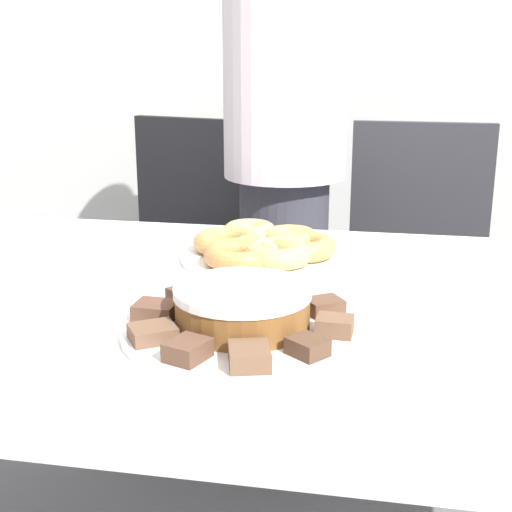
% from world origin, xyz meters
% --- Properties ---
extents(table, '(1.92, 0.93, 0.72)m').
position_xyz_m(table, '(0.00, 0.00, 0.65)').
color(table, white).
rests_on(table, ground_plane).
extents(person_standing, '(0.32, 0.32, 1.60)m').
position_xyz_m(person_standing, '(-0.01, 0.76, 0.85)').
color(person_standing, '#383842').
rests_on(person_standing, ground_plane).
extents(office_chair_left, '(0.53, 0.53, 0.91)m').
position_xyz_m(office_chair_left, '(-0.35, 0.85, 0.44)').
color(office_chair_left, black).
rests_on(office_chair_left, ground_plane).
extents(office_chair_right, '(0.45, 0.45, 0.91)m').
position_xyz_m(office_chair_right, '(0.35, 0.85, 0.44)').
color(office_chair_right, black).
rests_on(office_chair_right, ground_plane).
extents(plate_cake, '(0.34, 0.34, 0.01)m').
position_xyz_m(plate_cake, '(0.06, -0.15, 0.73)').
color(plate_cake, white).
rests_on(plate_cake, table).
extents(plate_donuts, '(0.32, 0.32, 0.01)m').
position_xyz_m(plate_donuts, '(0.04, 0.22, 0.73)').
color(plate_donuts, white).
rests_on(plate_donuts, table).
extents(frosted_cake, '(0.19, 0.19, 0.06)m').
position_xyz_m(frosted_cake, '(0.06, -0.15, 0.76)').
color(frosted_cake, brown).
rests_on(frosted_cake, plate_cake).
extents(lamington_0, '(0.06, 0.07, 0.03)m').
position_xyz_m(lamington_0, '(0.03, -0.02, 0.75)').
color(lamington_0, '#513828').
rests_on(lamington_0, plate_cake).
extents(lamington_1, '(0.08, 0.07, 0.02)m').
position_xyz_m(lamington_1, '(-0.04, -0.06, 0.74)').
color(lamington_1, '#513828').
rests_on(lamington_1, plate_cake).
extents(lamington_2, '(0.06, 0.05, 0.02)m').
position_xyz_m(lamington_2, '(-0.07, -0.14, 0.75)').
color(lamington_2, brown).
rests_on(lamington_2, plate_cake).
extents(lamington_3, '(0.08, 0.08, 0.02)m').
position_xyz_m(lamington_3, '(-0.04, -0.22, 0.74)').
color(lamington_3, brown).
rests_on(lamington_3, plate_cake).
extents(lamington_4, '(0.06, 0.07, 0.02)m').
position_xyz_m(lamington_4, '(0.02, -0.27, 0.75)').
color(lamington_4, brown).
rests_on(lamington_4, plate_cake).
extents(lamington_5, '(0.06, 0.07, 0.02)m').
position_xyz_m(lamington_5, '(0.10, -0.27, 0.75)').
color(lamington_5, brown).
rests_on(lamington_5, plate_cake).
extents(lamington_6, '(0.06, 0.06, 0.02)m').
position_xyz_m(lamington_6, '(0.17, -0.23, 0.74)').
color(lamington_6, '#513828').
rests_on(lamington_6, plate_cake).
extents(lamington_7, '(0.05, 0.04, 0.02)m').
position_xyz_m(lamington_7, '(0.19, -0.15, 0.75)').
color(lamington_7, brown).
rests_on(lamington_7, plate_cake).
extents(lamington_8, '(0.07, 0.06, 0.02)m').
position_xyz_m(lamington_8, '(0.17, -0.07, 0.74)').
color(lamington_8, brown).
rests_on(lamington_8, plate_cake).
extents(lamington_9, '(0.07, 0.07, 0.03)m').
position_xyz_m(lamington_9, '(0.11, -0.02, 0.75)').
color(lamington_9, '#513828').
rests_on(lamington_9, plate_cake).
extents(donut_0, '(0.12, 0.12, 0.03)m').
position_xyz_m(donut_0, '(0.04, 0.22, 0.75)').
color(donut_0, '#E5AD66').
rests_on(donut_0, plate_donuts).
extents(donut_1, '(0.11, 0.11, 0.04)m').
position_xyz_m(donut_1, '(-0.01, 0.31, 0.75)').
color(donut_1, '#E5AD66').
rests_on(donut_1, plate_donuts).
extents(donut_2, '(0.13, 0.13, 0.04)m').
position_xyz_m(donut_2, '(-0.04, 0.23, 0.75)').
color(donut_2, '#D18E4C').
rests_on(donut_2, plate_donuts).
extents(donut_3, '(0.13, 0.13, 0.04)m').
position_xyz_m(donut_3, '(-0.00, 0.14, 0.75)').
color(donut_3, '#C68447').
rests_on(donut_3, plate_donuts).
extents(donut_4, '(0.12, 0.12, 0.04)m').
position_xyz_m(donut_4, '(0.07, 0.16, 0.75)').
color(donut_4, '#E5AD66').
rests_on(donut_4, plate_donuts).
extents(donut_5, '(0.13, 0.13, 0.04)m').
position_xyz_m(donut_5, '(0.10, 0.22, 0.75)').
color(donut_5, '#D18E4C').
rests_on(donut_5, plate_donuts).
extents(donut_6, '(0.11, 0.11, 0.04)m').
position_xyz_m(donut_6, '(0.07, 0.28, 0.75)').
color(donut_6, tan).
rests_on(donut_6, plate_donuts).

